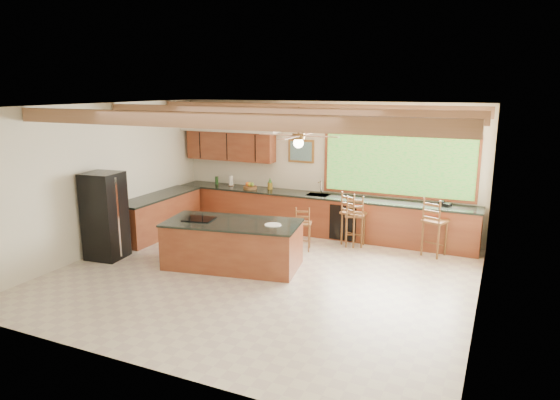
% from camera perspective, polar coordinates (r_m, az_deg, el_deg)
% --- Properties ---
extents(ground, '(7.20, 7.20, 0.00)m').
position_cam_1_polar(ground, '(9.04, -2.19, -8.68)').
color(ground, '#C2AFA0').
rests_on(ground, ground).
extents(room_shell, '(7.27, 6.54, 3.02)m').
position_cam_1_polar(room_shell, '(9.14, -1.42, 5.90)').
color(room_shell, beige).
rests_on(room_shell, ground).
extents(counter_run, '(7.12, 3.10, 1.22)m').
position_cam_1_polar(counter_run, '(11.40, -0.21, -1.65)').
color(counter_run, brown).
rests_on(counter_run, ground).
extents(island, '(2.66, 1.59, 0.89)m').
position_cam_1_polar(island, '(9.42, -5.44, -5.03)').
color(island, brown).
rests_on(island, ground).
extents(refrigerator, '(0.73, 0.71, 1.71)m').
position_cam_1_polar(refrigerator, '(10.31, -19.38, -1.72)').
color(refrigerator, black).
rests_on(refrigerator, ground).
extents(bar_stool_a, '(0.42, 0.42, 0.94)m').
position_cam_1_polar(bar_stool_a, '(10.23, 2.53, -2.82)').
color(bar_stool_a, brown).
rests_on(bar_stool_a, ground).
extents(bar_stool_b, '(0.55, 0.55, 1.17)m').
position_cam_1_polar(bar_stool_b, '(10.62, 8.29, -1.61)').
color(bar_stool_b, brown).
rests_on(bar_stool_b, ground).
extents(bar_stool_c, '(0.51, 0.51, 1.12)m').
position_cam_1_polar(bar_stool_c, '(10.59, 8.39, -1.82)').
color(bar_stool_c, brown).
rests_on(bar_stool_c, ground).
extents(bar_stool_d, '(0.54, 0.54, 1.19)m').
position_cam_1_polar(bar_stool_d, '(10.30, 17.27, -2.46)').
color(bar_stool_d, brown).
rests_on(bar_stool_d, ground).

